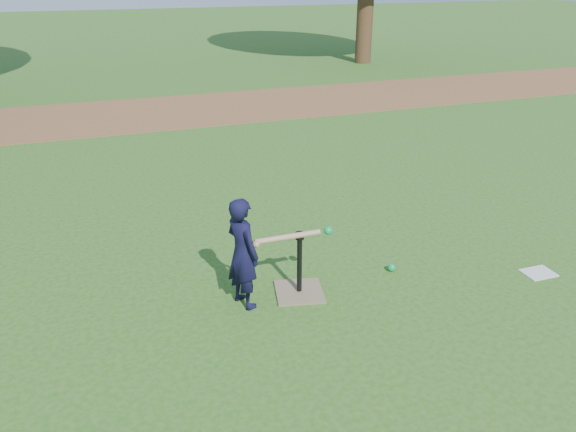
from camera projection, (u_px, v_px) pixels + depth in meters
name	position (u px, v px, depth m)	size (l,w,h in m)	color
ground	(329.00, 284.00, 5.32)	(80.00, 80.00, 0.00)	#285116
dirt_strip	(183.00, 110.00, 11.76)	(24.00, 3.00, 0.01)	brown
child	(243.00, 253.00, 4.81)	(0.37, 0.24, 1.01)	black
wiffle_ball_ground	(392.00, 268.00, 5.53)	(0.08, 0.08, 0.08)	#0D9243
clipboard	(538.00, 273.00, 5.50)	(0.30, 0.23, 0.01)	silver
batting_tee	(299.00, 282.00, 5.13)	(0.52, 0.52, 0.61)	#76664B
swing_action	(293.00, 236.00, 4.88)	(0.73, 0.12, 0.10)	tan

